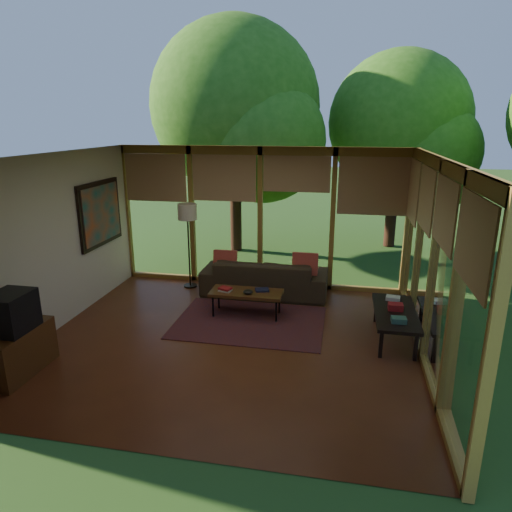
% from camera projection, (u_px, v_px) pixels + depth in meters
% --- Properties ---
extents(floor, '(5.50, 5.50, 0.00)m').
position_uv_depth(floor, '(230.00, 340.00, 6.80)').
color(floor, brown).
rests_on(floor, ground).
extents(ceiling, '(5.50, 5.50, 0.00)m').
position_uv_depth(ceiling, '(226.00, 156.00, 6.03)').
color(ceiling, silver).
rests_on(ceiling, ground).
extents(wall_left, '(0.04, 5.00, 2.70)m').
position_uv_depth(wall_left, '(52.00, 244.00, 6.92)').
color(wall_left, beige).
rests_on(wall_left, ground).
extents(wall_front, '(5.50, 0.04, 2.70)m').
position_uv_depth(wall_front, '(158.00, 330.00, 4.06)').
color(wall_front, beige).
rests_on(wall_front, ground).
extents(window_wall_back, '(5.50, 0.12, 2.70)m').
position_uv_depth(window_wall_back, '(260.00, 218.00, 8.77)').
color(window_wall_back, olive).
rests_on(window_wall_back, ground).
extents(window_wall_right, '(0.12, 5.00, 2.70)m').
position_uv_depth(window_wall_right, '(433.00, 265.00, 5.91)').
color(window_wall_right, olive).
rests_on(window_wall_right, ground).
extents(tree_nw, '(3.97, 3.97, 5.45)m').
position_uv_depth(tree_nw, '(235.00, 107.00, 10.69)').
color(tree_nw, '#341B13').
rests_on(tree_nw, ground).
extents(tree_ne, '(3.41, 3.41, 4.81)m').
position_uv_depth(tree_ne, '(399.00, 123.00, 11.17)').
color(tree_ne, '#341B13').
rests_on(tree_ne, ground).
extents(rug, '(2.38, 1.69, 0.01)m').
position_uv_depth(rug, '(250.00, 322.00, 7.41)').
color(rug, maroon).
rests_on(rug, floor).
extents(sofa, '(2.32, 0.91, 0.68)m').
position_uv_depth(sofa, '(265.00, 277.00, 8.55)').
color(sofa, '#362A1B').
rests_on(sofa, floor).
extents(pillow_left, '(0.43, 0.23, 0.45)m').
position_uv_depth(pillow_left, '(225.00, 262.00, 8.57)').
color(pillow_left, maroon).
rests_on(pillow_left, sofa).
extents(pillow_right, '(0.46, 0.25, 0.48)m').
position_uv_depth(pillow_right, '(305.00, 266.00, 8.29)').
color(pillow_right, maroon).
rests_on(pillow_right, sofa).
extents(ct_book_lower, '(0.22, 0.19, 0.03)m').
position_uv_depth(ct_book_lower, '(225.00, 290.00, 7.58)').
color(ct_book_lower, beige).
rests_on(ct_book_lower, coffee_table).
extents(ct_book_upper, '(0.24, 0.21, 0.03)m').
position_uv_depth(ct_book_upper, '(225.00, 288.00, 7.57)').
color(ct_book_upper, maroon).
rests_on(ct_book_upper, coffee_table).
extents(ct_book_side, '(0.26, 0.22, 0.03)m').
position_uv_depth(ct_book_side, '(262.00, 290.00, 7.59)').
color(ct_book_side, black).
rests_on(ct_book_side, coffee_table).
extents(ct_bowl, '(0.16, 0.16, 0.07)m').
position_uv_depth(ct_bowl, '(248.00, 292.00, 7.45)').
color(ct_bowl, black).
rests_on(ct_bowl, coffee_table).
extents(media_cabinet, '(0.50, 1.00, 0.60)m').
position_uv_depth(media_cabinet, '(16.00, 351.00, 5.85)').
color(media_cabinet, '#573217').
rests_on(media_cabinet, floor).
extents(television, '(0.45, 0.55, 0.50)m').
position_uv_depth(television, '(11.00, 312.00, 5.69)').
color(television, black).
rests_on(television, media_cabinet).
extents(console_book_a, '(0.21, 0.16, 0.07)m').
position_uv_depth(console_book_a, '(399.00, 320.00, 6.32)').
color(console_book_a, '#33594C').
rests_on(console_book_a, side_console).
extents(console_book_b, '(0.21, 0.16, 0.10)m').
position_uv_depth(console_book_b, '(396.00, 307.00, 6.74)').
color(console_book_b, maroon).
rests_on(console_book_b, side_console).
extents(console_book_c, '(0.23, 0.19, 0.06)m').
position_uv_depth(console_book_c, '(393.00, 298.00, 7.12)').
color(console_book_c, beige).
rests_on(console_book_c, side_console).
extents(floor_lamp, '(0.36, 0.36, 1.65)m').
position_uv_depth(floor_lamp, '(187.00, 217.00, 8.62)').
color(floor_lamp, black).
rests_on(floor_lamp, floor).
extents(coffee_table, '(1.20, 0.50, 0.43)m').
position_uv_depth(coffee_table, '(246.00, 293.00, 7.58)').
color(coffee_table, '#573217').
rests_on(coffee_table, floor).
extents(side_console, '(0.60, 1.40, 0.46)m').
position_uv_depth(side_console, '(395.00, 314.00, 6.72)').
color(side_console, black).
rests_on(side_console, floor).
extents(wall_painting, '(0.06, 1.35, 1.15)m').
position_uv_depth(wall_painting, '(100.00, 213.00, 8.17)').
color(wall_painting, black).
rests_on(wall_painting, wall_left).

